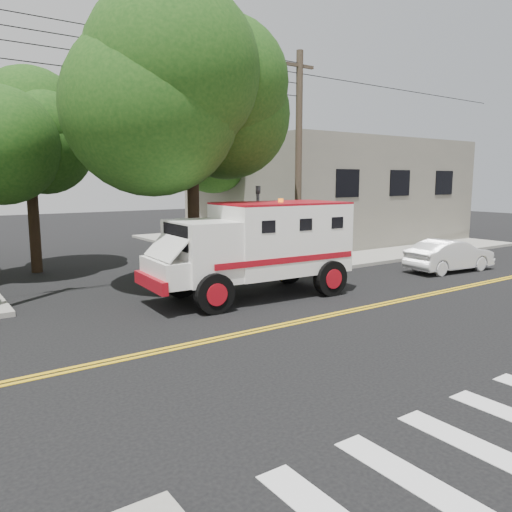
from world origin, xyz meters
TOP-DOWN VIEW (x-y plane):
  - ground at (0.00, 0.00)m, footprint 100.00×100.00m
  - sidewalk_ne at (13.50, 13.50)m, footprint 17.00×17.00m
  - building_right at (15.00, 14.00)m, footprint 14.00×12.00m
  - utility_pole_right at (6.30, 6.20)m, footprint 0.28×0.28m
  - tree_main at (1.94, 6.21)m, footprint 6.08×5.70m
  - tree_left at (-2.68, 11.79)m, footprint 4.48×4.20m
  - tree_right at (8.84, 15.77)m, footprint 4.80×4.50m
  - traffic_signal at (3.80, 5.60)m, footprint 0.15×0.18m
  - armored_truck at (2.09, 3.14)m, footprint 6.92×3.07m
  - parked_sedan at (11.34, 2.24)m, footprint 4.20×1.82m
  - pedestrian_a at (8.05, 6.20)m, footprint 0.75×0.61m
  - pedestrian_b at (7.60, 5.50)m, footprint 0.78×0.63m

SIDE VIEW (x-z plane):
  - ground at x=0.00m, z-range 0.00..0.00m
  - sidewalk_ne at x=13.50m, z-range 0.00..0.15m
  - parked_sedan at x=11.34m, z-range 0.00..1.34m
  - pedestrian_b at x=7.60m, z-range 0.15..1.70m
  - pedestrian_a at x=8.05m, z-range 0.15..1.95m
  - armored_truck at x=2.09m, z-range 0.21..3.30m
  - traffic_signal at x=3.80m, z-range 0.43..4.03m
  - building_right at x=15.00m, z-range 0.15..6.15m
  - utility_pole_right at x=6.30m, z-range 0.00..9.00m
  - tree_left at x=-2.68m, z-range 1.88..9.58m
  - tree_right at x=8.84m, z-range 1.99..10.19m
  - tree_main at x=1.94m, z-range 2.27..12.12m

